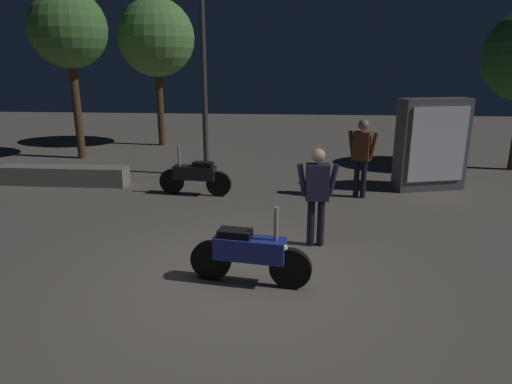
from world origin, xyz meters
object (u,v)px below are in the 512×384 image
object	(u,v)px
motorcycle_blue_foreground	(249,253)
person_bystander_far	(317,189)
person_rider_beside	(362,151)
kiosk_billboard	(432,145)
motorcycle_black_parked_left	(195,176)
streetlamp_near	(203,46)

from	to	relation	value
motorcycle_blue_foreground	person_bystander_far	size ratio (longest dim) A/B	1.03
person_rider_beside	kiosk_billboard	xyz separation A→B (m)	(1.69, 0.80, 0.03)
motorcycle_black_parked_left	streetlamp_near	size ratio (longest dim) A/B	0.32
motorcycle_black_parked_left	kiosk_billboard	world-z (taller)	kiosk_billboard
person_bystander_far	kiosk_billboard	bearing A→B (deg)	-40.64
streetlamp_near	kiosk_billboard	distance (m)	5.92
person_rider_beside	person_bystander_far	distance (m)	3.01
streetlamp_near	kiosk_billboard	bearing A→B (deg)	-9.27
motorcycle_black_parked_left	person_rider_beside	size ratio (longest dim) A/B	0.97
motorcycle_blue_foreground	streetlamp_near	world-z (taller)	streetlamp_near
person_rider_beside	streetlamp_near	xyz separation A→B (m)	(-3.73, 1.69, 2.22)
motorcycle_black_parked_left	kiosk_billboard	xyz separation A→B (m)	(5.34, 0.93, 0.61)
motorcycle_black_parked_left	person_rider_beside	bearing A→B (deg)	-171.51
motorcycle_blue_foreground	motorcycle_black_parked_left	bearing A→B (deg)	120.05
person_bystander_far	motorcycle_black_parked_left	bearing A→B (deg)	40.61
streetlamp_near	kiosk_billboard	size ratio (longest dim) A/B	2.44
motorcycle_black_parked_left	kiosk_billboard	bearing A→B (deg)	-163.59
kiosk_billboard	person_rider_beside	bearing A→B (deg)	10.75
motorcycle_blue_foreground	person_rider_beside	size ratio (longest dim) A/B	0.97
person_bystander_far	streetlamp_near	world-z (taller)	streetlamp_near
motorcycle_black_parked_left	motorcycle_blue_foreground	bearing A→B (deg)	118.12
motorcycle_black_parked_left	person_rider_beside	xyz separation A→B (m)	(3.64, 0.13, 0.59)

